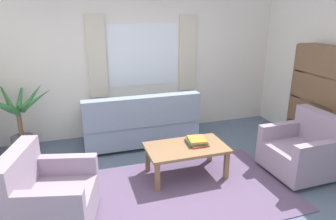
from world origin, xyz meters
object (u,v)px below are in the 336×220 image
at_px(couch, 140,124).
at_px(armchair_left, 48,197).
at_px(armchair_right, 303,150).
at_px(book_stack_on_table, 197,141).
at_px(bookshelf, 316,107).
at_px(coffee_table, 186,150).
at_px(potted_plant, 19,120).

xyz_separation_m(couch, armchair_left, (-1.38, -1.74, -0.01)).
bearing_deg(armchair_right, armchair_left, -89.59).
xyz_separation_m(armchair_left, book_stack_on_table, (1.93, 0.57, 0.12)).
distance_m(armchair_left, bookshelf, 4.03).
xyz_separation_m(couch, armchair_right, (1.95, -1.66, -0.01)).
height_order(armchair_left, coffee_table, armchair_left).
bearing_deg(couch, book_stack_on_table, 114.96).
bearing_deg(potted_plant, armchair_left, -75.21).
distance_m(armchair_right, potted_plant, 4.27).
xyz_separation_m(armchair_right, book_stack_on_table, (-1.40, 0.49, 0.12)).
distance_m(armchair_right, coffee_table, 1.63).
height_order(coffee_table, potted_plant, potted_plant).
distance_m(couch, bookshelf, 2.85).
xyz_separation_m(book_stack_on_table, potted_plant, (-2.44, 1.36, 0.11)).
bearing_deg(armchair_left, bookshelf, -67.39).
xyz_separation_m(couch, bookshelf, (2.58, -1.15, 0.40)).
bearing_deg(bookshelf, coffee_table, 91.76).
xyz_separation_m(couch, potted_plant, (-1.89, 0.18, 0.21)).
bearing_deg(bookshelf, potted_plant, 73.39).
bearing_deg(coffee_table, bookshelf, 1.76).
xyz_separation_m(book_stack_on_table, bookshelf, (2.03, 0.02, 0.30)).
height_order(armchair_right, book_stack_on_table, armchair_right).
xyz_separation_m(armchair_left, potted_plant, (-0.51, 1.93, 0.23)).
bearing_deg(potted_plant, book_stack_on_table, -29.10).
height_order(book_stack_on_table, bookshelf, bookshelf).
height_order(armchair_left, potted_plant, potted_plant).
relative_size(couch, bookshelf, 1.10).
bearing_deg(coffee_table, armchair_left, -163.32).
relative_size(coffee_table, potted_plant, 0.94).
xyz_separation_m(armchair_left, armchair_right, (3.33, 0.08, 0.00)).
distance_m(book_stack_on_table, bookshelf, 2.05).
bearing_deg(armchair_right, coffee_table, -106.84).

